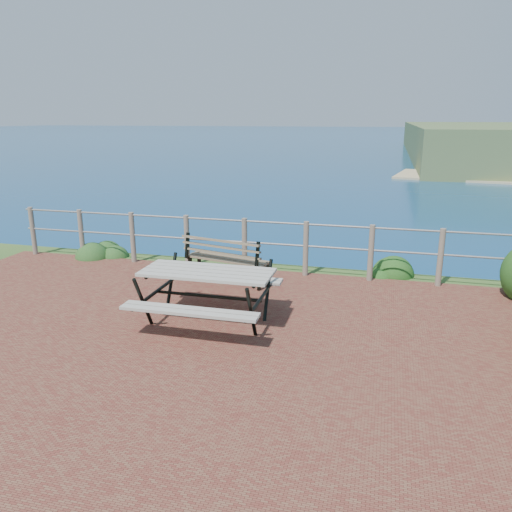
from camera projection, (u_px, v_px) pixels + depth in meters
The scene contains 7 objects.
ground at pixel (172, 348), 6.29m from camera, with size 10.00×7.00×0.12m, color brown.
ocean at pixel (385, 124), 192.57m from camera, with size 1200.00×1200.00×0.00m, color navy.
safety_railing at pixel (245, 242), 9.26m from camera, with size 9.40×0.10×1.00m.
picnic_table at pixel (208, 291), 6.91m from camera, with size 1.81×1.56×0.76m.
park_bench at pixel (227, 252), 8.62m from camera, with size 1.55×0.72×0.85m.
shrub_lip_west at pixel (106, 256), 10.43m from camera, with size 0.73×0.73×0.46m, color #1B481B.
shrub_lip_east at pixel (389, 275), 9.22m from camera, with size 0.76×0.76×0.50m, color #1D4715.
Camera 1 is at (2.49, -5.29, 2.82)m, focal length 35.00 mm.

